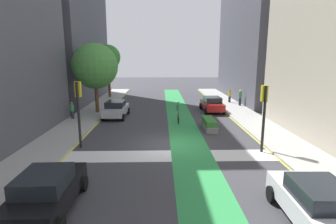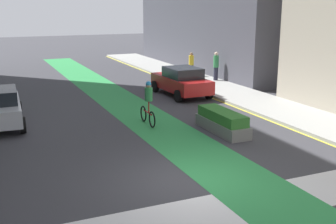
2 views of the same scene
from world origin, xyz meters
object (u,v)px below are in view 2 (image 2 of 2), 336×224
(car_red_right_far, at_px, (181,81))
(cyclist_in_lane, at_px, (148,102))
(median_planter, at_px, (222,122))
(pedestrian_sidewalk_right_a, at_px, (191,64))
(pedestrian_sidewalk_right_b, at_px, (216,66))

(car_red_right_far, relative_size, cyclist_in_lane, 2.29)
(car_red_right_far, xyz_separation_m, median_planter, (-1.51, -6.89, -0.40))
(pedestrian_sidewalk_right_a, bearing_deg, car_red_right_far, -121.92)
(car_red_right_far, height_order, pedestrian_sidewalk_right_b, pedestrian_sidewalk_right_b)
(cyclist_in_lane, height_order, median_planter, cyclist_in_lane)
(car_red_right_far, distance_m, pedestrian_sidewalk_right_a, 5.91)
(pedestrian_sidewalk_right_b, height_order, median_planter, pedestrian_sidewalk_right_b)
(pedestrian_sidewalk_right_a, bearing_deg, cyclist_in_lane, -125.20)
(car_red_right_far, xyz_separation_m, cyclist_in_lane, (-3.81, -4.81, 0.17))
(car_red_right_far, xyz_separation_m, pedestrian_sidewalk_right_a, (3.12, 5.01, 0.15))
(car_red_right_far, relative_size, median_planter, 1.47)
(pedestrian_sidewalk_right_a, bearing_deg, pedestrian_sidewalk_right_b, -74.25)
(car_red_right_far, bearing_deg, median_planter, -102.33)
(cyclist_in_lane, height_order, pedestrian_sidewalk_right_b, pedestrian_sidewalk_right_b)
(cyclist_in_lane, bearing_deg, median_planter, -42.19)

